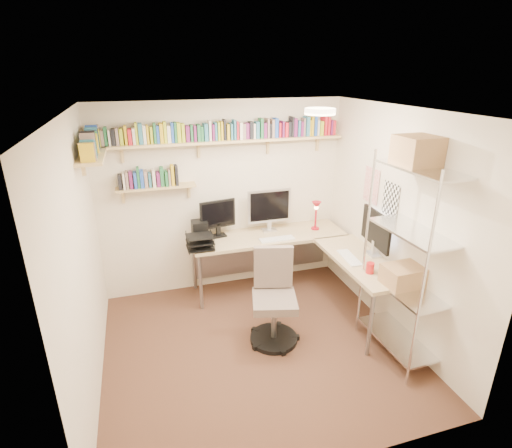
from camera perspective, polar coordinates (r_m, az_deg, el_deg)
The scene contains 6 objects.
ground at distance 4.58m, azimuth 0.08°, elevation -17.11°, with size 3.20×3.20×0.00m, color #40291B.
room_shell at distance 3.81m, azimuth 0.15°, elevation 1.45°, with size 3.24×3.04×2.52m.
wall_shelves at distance 4.84m, azimuth -9.11°, elevation 11.33°, with size 3.12×1.09×0.80m.
corner_desk at distance 5.09m, azimuth 3.68°, elevation -2.59°, with size 2.25×2.02×1.37m.
office_chair at distance 4.46m, azimuth 2.56°, elevation -11.24°, with size 0.57×0.59×1.06m.
wire_rack at distance 4.13m, azimuth 21.19°, elevation -0.73°, with size 0.48×0.93×2.28m.
Camera 1 is at (-1.04, -3.43, 2.85)m, focal length 28.00 mm.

